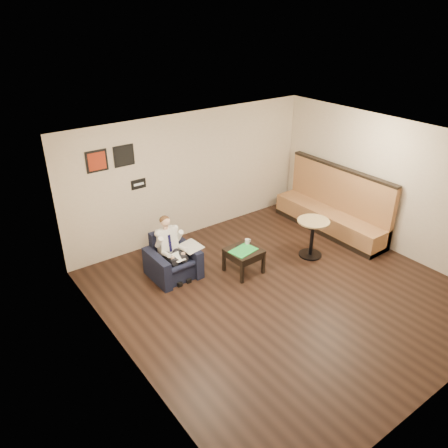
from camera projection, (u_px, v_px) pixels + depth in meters
ground at (281, 292)px, 8.12m from camera, size 6.00×6.00×0.00m
wall_back at (192, 175)px, 9.64m from camera, size 6.00×0.02×2.80m
wall_left at (124, 284)px, 5.90m from camera, size 0.02×6.00×2.80m
wall_right at (391, 186)px, 9.07m from camera, size 0.02×6.00×2.80m
ceiling at (292, 145)px, 6.85m from camera, size 6.00×6.00×0.02m
seating_sign at (139, 184)px, 8.90m from camera, size 0.32×0.02×0.20m
art_print_left at (97, 161)px, 8.18m from camera, size 0.42×0.03×0.42m
art_print_right at (124, 156)px, 8.47m from camera, size 0.42×0.03×0.42m
armchair at (173, 257)px, 8.42m from camera, size 0.88×0.88×0.85m
seated_man at (175, 252)px, 8.27m from camera, size 0.55×0.83×1.16m
lap_papers at (178, 257)px, 8.23m from camera, size 0.21×0.29×0.01m
newspaper at (191, 246)px, 8.47m from camera, size 0.39×0.48×0.01m
side_table at (244, 261)px, 8.61m from camera, size 0.64×0.64×0.51m
green_folder at (243, 250)px, 8.46m from camera, size 0.56×0.44×0.01m
coffee_mug at (247, 242)px, 8.68m from camera, size 0.10×0.10×0.11m
smartphone at (240, 245)px, 8.65m from camera, size 0.17×0.10×0.01m
banquette at (331, 201)px, 9.99m from camera, size 0.69×2.90×1.48m
cafe_table at (312, 238)px, 9.11m from camera, size 0.83×0.83×0.83m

